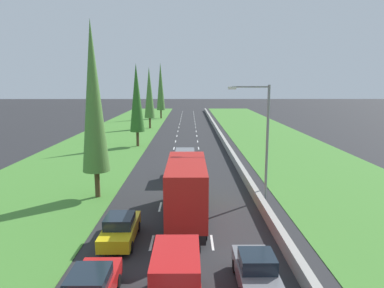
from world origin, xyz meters
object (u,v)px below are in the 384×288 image
(grey_hatchback_right_lane, at_px, (256,270))
(grey_van_centre_lane, at_px, (185,164))
(poplar_tree_fifth, at_px, (161,87))
(street_light_mast, at_px, (263,134))
(poplar_tree_fourth, at_px, (149,93))
(poplar_tree_second, at_px, (93,98))
(red_box_truck_centre_lane, at_px, (187,189))
(poplar_tree_third, at_px, (137,98))
(red_van_centre_lane, at_px, (176,283))
(yellow_sedan_left_lane, at_px, (120,229))

(grey_hatchback_right_lane, distance_m, grey_van_centre_lane, 18.84)
(poplar_tree_fifth, bearing_deg, street_light_mast, -78.71)
(poplar_tree_fourth, bearing_deg, poplar_tree_second, -89.20)
(grey_van_centre_lane, bearing_deg, red_box_truck_centre_lane, -88.72)
(poplar_tree_third, height_order, poplar_tree_fourth, poplar_tree_fourth)
(red_box_truck_centre_lane, bearing_deg, poplar_tree_second, 145.83)
(grey_hatchback_right_lane, height_order, grey_van_centre_lane, grey_van_centre_lane)
(grey_hatchback_right_lane, relative_size, grey_van_centre_lane, 0.80)
(red_van_centre_lane, height_order, street_light_mast, street_light_mast)
(red_van_centre_lane, height_order, red_box_truck_centre_lane, red_box_truck_centre_lane)
(poplar_tree_fifth, bearing_deg, poplar_tree_fourth, -91.68)
(grey_hatchback_right_lane, xyz_separation_m, poplar_tree_fifth, (-10.40, 77.89, 7.41))
(grey_hatchback_right_lane, xyz_separation_m, poplar_tree_second, (-10.40, 12.90, 7.18))
(grey_hatchback_right_lane, distance_m, red_van_centre_lane, 4.04)
(red_van_centre_lane, relative_size, grey_van_centre_lane, 1.00)
(red_van_centre_lane, distance_m, yellow_sedan_left_lane, 7.55)
(grey_van_centre_lane, bearing_deg, poplar_tree_third, 111.86)
(red_van_centre_lane, distance_m, poplar_tree_fourth, 59.77)
(poplar_tree_fourth, bearing_deg, street_light_mast, -72.98)
(grey_hatchback_right_lane, bearing_deg, yellow_sedan_left_lane, 146.04)
(yellow_sedan_left_lane, bearing_deg, poplar_tree_fifth, 92.67)
(street_light_mast, bearing_deg, poplar_tree_second, 177.08)
(red_box_truck_centre_lane, relative_size, poplar_tree_second, 0.67)
(red_box_truck_centre_lane, height_order, poplar_tree_third, poplar_tree_third)
(grey_hatchback_right_lane, height_order, red_box_truck_centre_lane, red_box_truck_centre_lane)
(grey_hatchback_right_lane, xyz_separation_m, red_van_centre_lane, (-3.49, -1.96, 0.56))
(poplar_tree_third, bearing_deg, red_box_truck_centre_lane, -75.42)
(poplar_tree_second, distance_m, poplar_tree_fourth, 44.16)
(grey_van_centre_lane, height_order, poplar_tree_fifth, poplar_tree_fifth)
(red_van_centre_lane, relative_size, poplar_tree_third, 0.41)
(red_van_centre_lane, xyz_separation_m, yellow_sedan_left_lane, (-3.49, 6.66, -0.59))
(red_box_truck_centre_lane, relative_size, yellow_sedan_left_lane, 2.09)
(poplar_tree_fourth, bearing_deg, yellow_sedan_left_lane, -85.60)
(grey_hatchback_right_lane, height_order, poplar_tree_fifth, poplar_tree_fifth)
(red_van_centre_lane, height_order, grey_van_centre_lane, same)
(poplar_tree_second, bearing_deg, red_van_centre_lane, -65.08)
(grey_van_centre_lane, bearing_deg, poplar_tree_fifth, 96.73)
(red_van_centre_lane, bearing_deg, grey_hatchback_right_lane, 29.33)
(red_van_centre_lane, xyz_separation_m, grey_van_centre_lane, (0.09, 20.49, 0.00))
(yellow_sedan_left_lane, bearing_deg, grey_van_centre_lane, 75.46)
(grey_hatchback_right_lane, height_order, poplar_tree_third, poplar_tree_third)
(grey_van_centre_lane, relative_size, street_light_mast, 0.54)
(yellow_sedan_left_lane, bearing_deg, red_van_centre_lane, -62.35)
(poplar_tree_second, height_order, street_light_mast, poplar_tree_second)
(grey_hatchback_right_lane, distance_m, poplar_tree_fifth, 78.93)
(poplar_tree_third, bearing_deg, poplar_tree_fourth, 91.36)
(grey_hatchback_right_lane, distance_m, street_light_mast, 13.28)
(street_light_mast, bearing_deg, yellow_sedan_left_lane, -142.13)
(poplar_tree_second, bearing_deg, grey_van_centre_lane, 38.78)
(grey_van_centre_lane, xyz_separation_m, poplar_tree_fourth, (-7.62, 38.52, 5.81))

